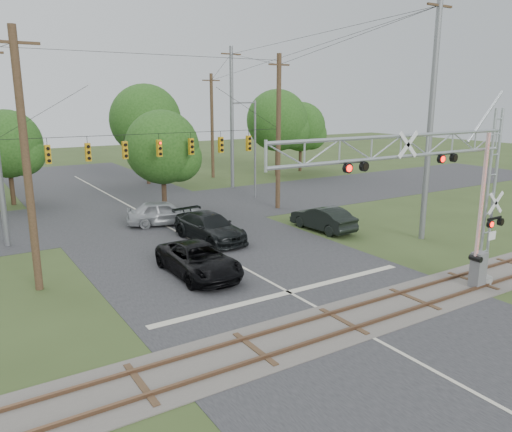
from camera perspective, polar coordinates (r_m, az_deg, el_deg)
ground at (r=18.43m, az=14.23°, el=-13.94°), size 160.00×160.00×0.00m
road_main at (r=25.69m, az=-2.17°, el=-5.56°), size 14.00×90.00×0.02m
road_cross at (r=38.00m, az=-12.89°, el=0.35°), size 90.00×12.00×0.02m
railroad_track at (r=19.68m, az=9.94°, el=-11.79°), size 90.00×3.20×0.17m
crossing_gantry at (r=21.25m, az=20.23°, el=3.33°), size 12.52×1.01×7.90m
traffic_signal_span at (r=33.78m, az=-9.64°, el=8.55°), size 19.34×0.36×11.50m
pickup_black at (r=24.14m, az=-6.58°, el=-4.99°), size 2.57×5.55×1.54m
car_dark at (r=29.89m, az=-5.32°, el=-1.28°), size 2.91×5.85×1.63m
sedan_silver at (r=34.02m, az=-10.51°, el=0.37°), size 5.22×3.16×1.66m
suv_dark at (r=32.36m, az=7.64°, el=-0.27°), size 1.91×4.84×1.57m
streetlight at (r=42.06m, az=-0.30°, el=8.18°), size 2.17×0.23×8.15m
utility_poles at (r=36.63m, az=-7.72°, el=10.14°), size 25.61×28.54×13.97m
treeline at (r=46.67m, az=-19.40°, el=9.54°), size 55.32×21.72×9.99m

